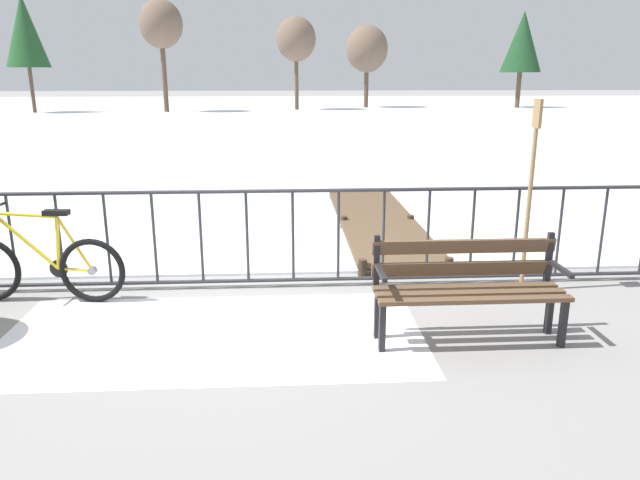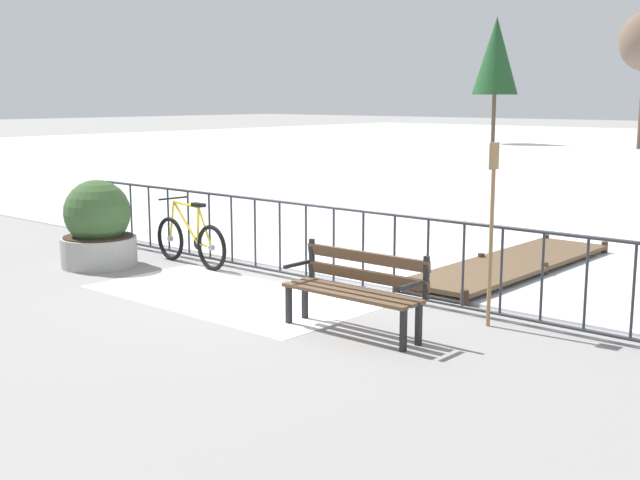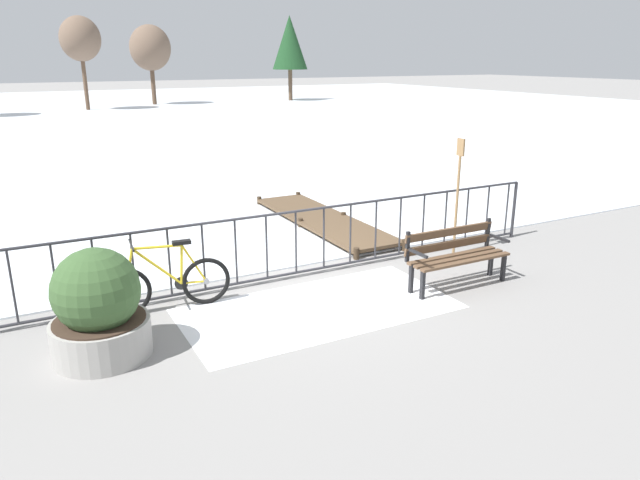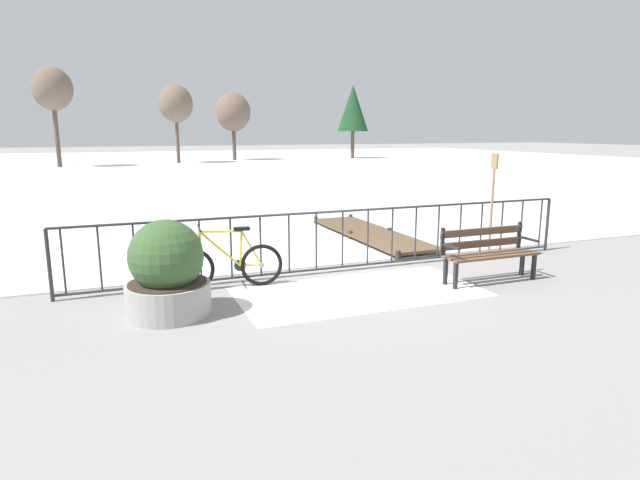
{
  "view_description": "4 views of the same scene",
  "coord_description": "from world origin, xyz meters",
  "px_view_note": "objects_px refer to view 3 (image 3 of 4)",
  "views": [
    {
      "loc": [
        0.4,
        -6.07,
        2.21
      ],
      "look_at": [
        0.73,
        -0.65,
        0.7
      ],
      "focal_mm": 33.51,
      "sensor_mm": 36.0,
      "label": 1
    },
    {
      "loc": [
        7.02,
        -7.82,
        2.44
      ],
      "look_at": [
        0.98,
        -0.85,
        0.8
      ],
      "focal_mm": 45.18,
      "sensor_mm": 36.0,
      "label": 2
    },
    {
      "loc": [
        -3.67,
        -7.64,
        3.25
      ],
      "look_at": [
        -0.06,
        -0.88,
        0.86
      ],
      "focal_mm": 33.0,
      "sensor_mm": 36.0,
      "label": 3
    },
    {
      "loc": [
        -3.62,
        -8.13,
        2.38
      ],
      "look_at": [
        -0.75,
        -0.84,
        0.77
      ],
      "focal_mm": 29.93,
      "sensor_mm": 36.0,
      "label": 4
    }
  ],
  "objects_px": {
    "park_bench": "(455,252)",
    "oar_upright": "(458,189)",
    "bicycle_near_railing": "(167,284)",
    "planter_with_shrub": "(98,308)"
  },
  "relations": [
    {
      "from": "bicycle_near_railing",
      "to": "planter_with_shrub",
      "type": "bearing_deg",
      "value": -137.08
    },
    {
      "from": "bicycle_near_railing",
      "to": "oar_upright",
      "type": "relative_size",
      "value": 0.86
    },
    {
      "from": "park_bench",
      "to": "oar_upright",
      "type": "distance_m",
      "value": 1.58
    },
    {
      "from": "oar_upright",
      "to": "planter_with_shrub",
      "type": "bearing_deg",
      "value": -171.06
    },
    {
      "from": "park_bench",
      "to": "planter_with_shrub",
      "type": "bearing_deg",
      "value": 177.96
    },
    {
      "from": "bicycle_near_railing",
      "to": "planter_with_shrub",
      "type": "distance_m",
      "value": 1.35
    },
    {
      "from": "planter_with_shrub",
      "to": "oar_upright",
      "type": "bearing_deg",
      "value": 8.94
    },
    {
      "from": "bicycle_near_railing",
      "to": "planter_with_shrub",
      "type": "relative_size",
      "value": 1.34
    },
    {
      "from": "park_bench",
      "to": "planter_with_shrub",
      "type": "relative_size",
      "value": 1.26
    },
    {
      "from": "park_bench",
      "to": "oar_upright",
      "type": "height_order",
      "value": "oar_upright"
    }
  ]
}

